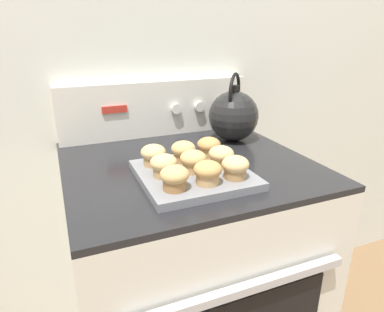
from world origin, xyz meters
TOP-DOWN VIEW (x-y plane):
  - wall_back at (0.00, 0.73)m, footprint 8.00×0.05m
  - stove_range at (0.00, 0.36)m, footprint 0.74×0.72m
  - control_panel at (0.00, 0.68)m, footprint 0.73×0.07m
  - muffin_pan at (-0.03, 0.24)m, footprint 0.30×0.30m
  - muffin_r0_c0 at (-0.12, 0.15)m, footprint 0.07×0.07m
  - muffin_r0_c1 at (-0.03, 0.15)m, footprint 0.07×0.07m
  - muffin_r0_c2 at (0.05, 0.16)m, footprint 0.07×0.07m
  - muffin_r1_c0 at (-0.12, 0.24)m, footprint 0.07×0.07m
  - muffin_r1_c1 at (-0.03, 0.24)m, footprint 0.07×0.07m
  - muffin_r1_c2 at (0.05, 0.24)m, footprint 0.07×0.07m
  - muffin_r2_c0 at (-0.12, 0.33)m, footprint 0.07×0.07m
  - muffin_r2_c1 at (-0.03, 0.32)m, footprint 0.07×0.07m
  - muffin_r2_c2 at (0.06, 0.33)m, footprint 0.07×0.07m
  - tea_kettle at (0.24, 0.51)m, footprint 0.19×0.19m

SIDE VIEW (x-z plane):
  - stove_range at x=0.00m, z-range 0.00..0.89m
  - muffin_pan at x=-0.03m, z-range 0.89..0.92m
  - muffin_r0_c0 at x=-0.12m, z-range 0.92..0.98m
  - muffin_r0_c1 at x=-0.03m, z-range 0.92..0.98m
  - muffin_r0_c2 at x=0.05m, z-range 0.92..0.98m
  - muffin_r1_c0 at x=-0.12m, z-range 0.92..0.98m
  - muffin_r1_c1 at x=-0.03m, z-range 0.92..0.98m
  - muffin_r1_c2 at x=0.05m, z-range 0.92..0.98m
  - muffin_r2_c0 at x=-0.12m, z-range 0.92..0.98m
  - muffin_r2_c1 at x=-0.03m, z-range 0.92..0.98m
  - muffin_r2_c2 at x=0.06m, z-range 0.92..0.98m
  - tea_kettle at x=0.24m, z-range 0.87..1.11m
  - control_panel at x=0.00m, z-range 0.89..1.10m
  - wall_back at x=0.00m, z-range 0.00..2.40m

